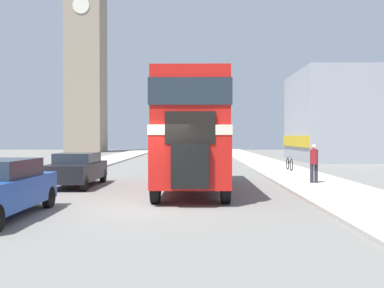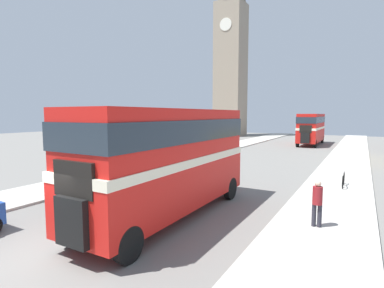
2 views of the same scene
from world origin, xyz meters
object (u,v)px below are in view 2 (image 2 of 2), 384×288
object	(u,v)px
bicycle_on_pavement	(343,180)
church_tower	(231,34)
car_parked_mid	(100,180)
pedestrian_walking	(317,201)
double_decker_bus	(169,154)
bus_distant	(311,126)

from	to	relation	value
bicycle_on_pavement	church_tower	bearing A→B (deg)	121.29
car_parked_mid	pedestrian_walking	distance (m)	10.31
church_tower	double_decker_bus	bearing A→B (deg)	-70.29
car_parked_mid	bus_distant	bearing A→B (deg)	80.45
car_parked_mid	church_tower	bearing A→B (deg)	104.13
car_parked_mid	church_tower	xyz separation A→B (m)	(-10.88, 43.22, 18.36)
double_decker_bus	church_tower	bearing A→B (deg)	109.71
bus_distant	car_parked_mid	world-z (taller)	bus_distant
car_parked_mid	pedestrian_walking	bearing A→B (deg)	2.49
bus_distant	church_tower	distance (m)	25.67
bus_distant	pedestrian_walking	bearing A→B (deg)	-81.41
bus_distant	bicycle_on_pavement	size ratio (longest dim) A/B	5.37
car_parked_mid	bicycle_on_pavement	distance (m)	13.18
double_decker_bus	bicycle_on_pavement	distance (m)	10.61
car_parked_mid	pedestrian_walking	world-z (taller)	pedestrian_walking
pedestrian_walking	church_tower	bearing A→B (deg)	116.33
double_decker_bus	bus_distant	distance (m)	33.50
bus_distant	church_tower	bearing A→B (deg)	146.64
double_decker_bus	car_parked_mid	distance (m)	5.39
bicycle_on_pavement	car_parked_mid	bearing A→B (deg)	-144.75
pedestrian_walking	church_tower	xyz separation A→B (m)	(-21.17, 42.78, 18.04)
church_tower	car_parked_mid	bearing A→B (deg)	-75.87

